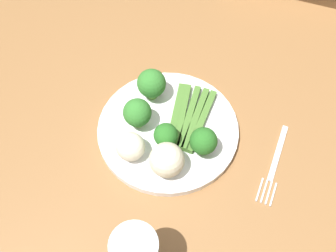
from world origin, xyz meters
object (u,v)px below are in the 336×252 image
at_px(chair, 275,40).
at_px(plate, 168,130).
at_px(dining_table, 177,160).
at_px(cauliflower_back, 167,160).
at_px(broccoli_right, 137,113).
at_px(cauliflower_near_fork, 131,147).
at_px(fork, 274,164).
at_px(broccoli_front, 166,135).
at_px(broccoli_front_left, 203,141).
at_px(broccoli_back_right, 152,84).
at_px(asparagus_bundle, 189,117).

bearing_deg(chair, plate, 68.24).
relative_size(dining_table, chair, 1.32).
bearing_deg(cauliflower_back, broccoli_right, -40.18).
distance_m(chair, broccoli_right, 0.70).
distance_m(cauliflower_near_fork, fork, 0.26).
distance_m(broccoli_front, broccoli_right, 0.07).
bearing_deg(broccoli_front_left, broccoli_back_right, -33.26).
distance_m(plate, broccoli_back_right, 0.09).
bearing_deg(dining_table, chair, -102.77).
bearing_deg(asparagus_bundle, cauliflower_near_fork, 141.15).
distance_m(plate, broccoli_front, 0.05).
bearing_deg(chair, fork, 87.82).
distance_m(broccoli_front, cauliflower_back, 0.05).
height_order(broccoli_front_left, broccoli_back_right, broccoli_back_right).
xyz_separation_m(dining_table, broccoli_front_left, (-0.06, 0.03, 0.17)).
height_order(broccoli_right, broccoli_back_right, broccoli_back_right).
bearing_deg(cauliflower_near_fork, broccoli_back_right, -85.21).
relative_size(broccoli_right, broccoli_front_left, 1.07).
bearing_deg(broccoli_right, cauliflower_near_fork, 100.85).
relative_size(dining_table, broccoli_right, 18.08).
distance_m(broccoli_back_right, cauliflower_near_fork, 0.13).
bearing_deg(dining_table, broccoli_front, 77.71).
relative_size(chair, broccoli_front_left, 14.70).
xyz_separation_m(chair, cauliflower_near_fork, (0.19, 0.65, 0.31)).
xyz_separation_m(dining_table, chair, (-0.13, -0.57, -0.15)).
height_order(asparagus_bundle, cauliflower_near_fork, cauliflower_near_fork).
bearing_deg(chair, broccoli_front_left, 75.55).
xyz_separation_m(broccoli_right, broccoli_back_right, (-0.00, -0.07, 0.00)).
relative_size(chair, broccoli_back_right, 13.00).
relative_size(broccoli_front_left, cauliflower_near_fork, 1.15).
bearing_deg(fork, cauliflower_near_fork, -71.25).
relative_size(broccoli_front_left, fork, 0.36).
bearing_deg(chair, dining_table, 69.67).
height_order(asparagus_bundle, cauliflower_back, cauliflower_back).
height_order(dining_table, broccoli_front_left, broccoli_front_left).
xyz_separation_m(broccoli_back_right, cauliflower_back, (-0.08, 0.14, -0.01)).
relative_size(broccoli_front, fork, 0.32).
bearing_deg(broccoli_front, asparagus_bundle, -109.08).
distance_m(broccoli_front_left, cauliflower_near_fork, 0.13).
relative_size(cauliflower_back, fork, 0.37).
bearing_deg(broccoli_front_left, plate, -19.22).
bearing_deg(plate, fork, 179.56).
xyz_separation_m(asparagus_bundle, broccoli_front, (0.02, 0.06, 0.02)).
bearing_deg(broccoli_front, plate, -76.78).
bearing_deg(cauliflower_near_fork, broccoli_front, -141.98).
relative_size(dining_table, broccoli_front_left, 19.34).
bearing_deg(cauliflower_back, fork, -156.32).
height_order(cauliflower_near_fork, fork, cauliflower_near_fork).
xyz_separation_m(plate, asparagus_bundle, (-0.03, -0.03, 0.01)).
xyz_separation_m(broccoli_right, fork, (-0.26, -0.01, -0.05)).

